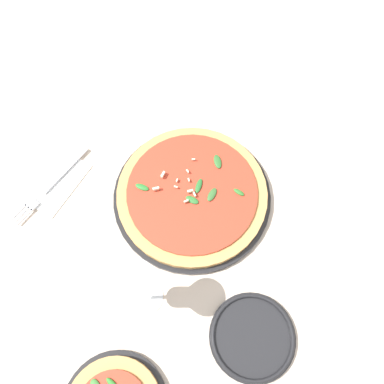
{
  "coord_description": "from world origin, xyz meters",
  "views": [
    {
      "loc": [
        0.26,
        0.12,
        0.76
      ],
      "look_at": [
        -0.03,
        -0.01,
        0.03
      ],
      "focal_mm": 35.0,
      "sensor_mm": 36.0,
      "label": 1
    }
  ],
  "objects_px": {
    "pizza_arugula_main": "(192,194)",
    "wine_glass": "(137,287)",
    "fork": "(52,183)",
    "side_plate_white": "(252,337)"
  },
  "relations": [
    {
      "from": "pizza_arugula_main",
      "to": "wine_glass",
      "type": "height_order",
      "value": "wine_glass"
    },
    {
      "from": "pizza_arugula_main",
      "to": "side_plate_white",
      "type": "height_order",
      "value": "pizza_arugula_main"
    },
    {
      "from": "wine_glass",
      "to": "fork",
      "type": "distance_m",
      "value": 0.35
    },
    {
      "from": "pizza_arugula_main",
      "to": "fork",
      "type": "relative_size",
      "value": 1.55
    },
    {
      "from": "wine_glass",
      "to": "fork",
      "type": "bearing_deg",
      "value": -114.62
    },
    {
      "from": "wine_glass",
      "to": "fork",
      "type": "relative_size",
      "value": 0.81
    },
    {
      "from": "pizza_arugula_main",
      "to": "wine_glass",
      "type": "relative_size",
      "value": 1.91
    },
    {
      "from": "pizza_arugula_main",
      "to": "wine_glass",
      "type": "xyz_separation_m",
      "value": [
        0.23,
        0.0,
        0.11
      ]
    },
    {
      "from": "pizza_arugula_main",
      "to": "fork",
      "type": "distance_m",
      "value": 0.31
    },
    {
      "from": "wine_glass",
      "to": "pizza_arugula_main",
      "type": "bearing_deg",
      "value": -179.63
    }
  ]
}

